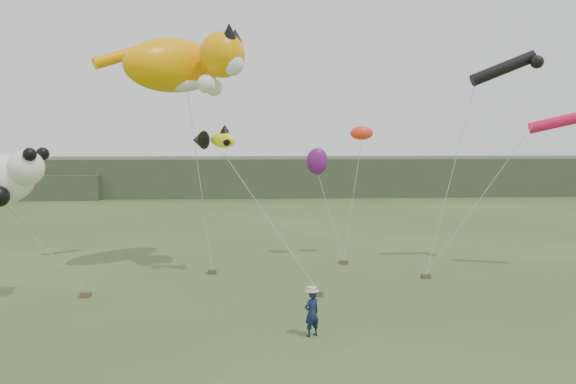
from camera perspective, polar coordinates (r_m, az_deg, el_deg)
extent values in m
plane|color=#385123|center=(18.73, 3.69, -13.12)|extent=(120.00, 120.00, 0.00)
cube|color=#2D3D28|center=(62.79, -1.47, 1.69)|extent=(90.00, 12.00, 4.00)
imported|color=#111C42|center=(17.30, 2.43, -12.19)|extent=(0.62, 0.56, 1.42)
cube|color=brown|center=(25.41, -7.71, -8.00)|extent=(0.37, 0.30, 0.19)
cube|color=brown|center=(21.71, 3.04, -10.26)|extent=(0.37, 0.30, 0.19)
cube|color=brown|center=(25.08, 13.85, -8.28)|extent=(0.37, 0.30, 0.19)
cube|color=brown|center=(22.86, -19.86, -9.77)|extent=(0.37, 0.30, 0.19)
cube|color=brown|center=(27.21, 5.66, -7.09)|extent=(0.37, 0.30, 0.19)
ellipsoid|color=#F9A200|center=(26.40, -11.45, 12.49)|extent=(5.50, 5.65, 2.86)
sphere|color=#F9A200|center=(25.15, -6.70, 13.69)|extent=(1.98, 1.98, 1.98)
cone|color=black|center=(24.75, -6.00, 16.03)|extent=(0.62, 0.75, 0.74)
cone|color=black|center=(25.83, -5.39, 15.58)|extent=(0.62, 0.71, 0.70)
sphere|color=white|center=(24.75, -5.69, 12.81)|extent=(0.99, 0.99, 0.99)
ellipsoid|color=white|center=(25.95, -11.02, 10.67)|extent=(1.94, 0.97, 0.61)
sphere|color=white|center=(24.38, -8.33, 10.81)|extent=(0.77, 0.77, 0.77)
sphere|color=white|center=(25.90, -7.55, 10.49)|extent=(0.77, 0.77, 0.77)
cylinder|color=#F9A200|center=(27.84, -17.21, 12.90)|extent=(2.05, 1.50, 1.20)
ellipsoid|color=#FFFA1B|center=(24.18, -6.65, 5.27)|extent=(1.36, 1.15, 0.76)
cone|color=black|center=(24.53, -9.09, 5.24)|extent=(0.96, 1.00, 0.79)
cone|color=black|center=(24.18, -6.45, 6.42)|extent=(0.44, 0.44, 0.35)
cone|color=black|center=(23.73, -6.06, 5.06)|extent=(0.47, 0.49, 0.35)
cone|color=black|center=(24.61, -5.97, 5.07)|extent=(0.47, 0.49, 0.35)
cylinder|color=black|center=(28.26, 21.00, 11.64)|extent=(3.04, 0.83, 1.64)
sphere|color=black|center=(28.44, 23.97, 11.99)|extent=(0.60, 0.60, 0.60)
cylinder|color=#E31243|center=(27.88, 26.03, 6.48)|extent=(2.75, 1.43, 1.12)
sphere|color=white|center=(21.95, -25.10, 2.25)|extent=(1.28, 1.28, 1.28)
sphere|color=black|center=(21.42, -24.77, 3.49)|extent=(0.47, 0.47, 0.47)
sphere|color=black|center=(22.24, -23.66, 3.58)|extent=(0.47, 0.47, 0.47)
ellipsoid|color=#FE3C1A|center=(28.15, 7.49, 5.96)|extent=(1.15, 0.67, 0.67)
ellipsoid|color=#64156C|center=(28.15, 2.99, 3.14)|extent=(1.09, 0.73, 1.33)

